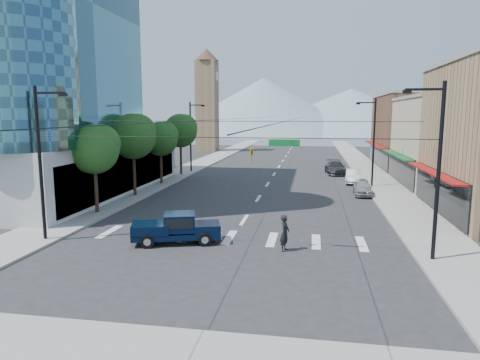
% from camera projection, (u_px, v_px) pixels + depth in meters
% --- Properties ---
extents(ground, '(160.00, 160.00, 0.00)m').
position_uv_depth(ground, '(228.00, 245.00, 24.47)').
color(ground, '#28282B').
rests_on(ground, ground).
extents(sidewalk_left, '(4.00, 120.00, 0.15)m').
position_uv_depth(sidewalk_left, '(202.00, 163.00, 65.42)').
color(sidewalk_left, gray).
rests_on(sidewalk_left, ground).
extents(sidewalk_right, '(4.00, 120.00, 0.15)m').
position_uv_depth(sidewalk_right, '(364.00, 166.00, 61.47)').
color(sidewalk_right, gray).
rests_on(sidewalk_right, ground).
extents(shop_mid, '(12.00, 14.00, 9.00)m').
position_uv_depth(shop_mid, '(464.00, 143.00, 43.89)').
color(shop_mid, tan).
rests_on(shop_mid, ground).
extents(shop_far, '(12.00, 18.00, 10.00)m').
position_uv_depth(shop_far, '(424.00, 132.00, 59.41)').
color(shop_far, brown).
rests_on(shop_far, ground).
extents(clock_tower, '(4.80, 4.80, 20.40)m').
position_uv_depth(clock_tower, '(207.00, 98.00, 86.01)').
color(clock_tower, '#8C6B4C').
rests_on(clock_tower, ground).
extents(mountain_left, '(80.00, 80.00, 22.00)m').
position_uv_depth(mountain_left, '(264.00, 106.00, 171.48)').
color(mountain_left, gray).
rests_on(mountain_left, ground).
extents(mountain_right, '(90.00, 90.00, 18.00)m').
position_uv_depth(mountain_right, '(351.00, 111.00, 175.77)').
color(mountain_right, gray).
rests_on(mountain_right, ground).
extents(tree_near, '(3.65, 3.64, 6.71)m').
position_uv_depth(tree_near, '(96.00, 148.00, 31.48)').
color(tree_near, black).
rests_on(tree_near, ground).
extents(tree_midnear, '(4.09, 4.09, 7.52)m').
position_uv_depth(tree_midnear, '(135.00, 135.00, 38.22)').
color(tree_midnear, black).
rests_on(tree_midnear, ground).
extents(tree_midfar, '(3.65, 3.64, 6.71)m').
position_uv_depth(tree_midfar, '(162.00, 138.00, 45.13)').
color(tree_midfar, black).
rests_on(tree_midfar, ground).
extents(tree_far, '(4.09, 4.09, 7.52)m').
position_uv_depth(tree_far, '(182.00, 130.00, 51.86)').
color(tree_far, black).
rests_on(tree_far, ground).
extents(signal_rig, '(21.80, 0.20, 9.00)m').
position_uv_depth(signal_rig, '(227.00, 167.00, 22.76)').
color(signal_rig, black).
rests_on(signal_rig, ground).
extents(lamp_pole_nw, '(2.00, 0.25, 9.00)m').
position_uv_depth(lamp_pole_nw, '(192.00, 134.00, 54.72)').
color(lamp_pole_nw, black).
rests_on(lamp_pole_nw, ground).
extents(lamp_pole_ne, '(2.00, 0.25, 9.00)m').
position_uv_depth(lamp_pole_ne, '(373.00, 139.00, 43.41)').
color(lamp_pole_ne, black).
rests_on(lamp_pole_ne, ground).
extents(pickup_truck, '(5.43, 3.21, 1.74)m').
position_uv_depth(pickup_truck, '(176.00, 228.00, 24.80)').
color(pickup_truck, black).
rests_on(pickup_truck, ground).
extents(pedestrian, '(0.64, 0.82, 2.00)m').
position_uv_depth(pedestrian, '(285.00, 233.00, 23.34)').
color(pedestrian, black).
rests_on(pedestrian, ground).
extents(parked_car_near, '(1.72, 4.06, 1.37)m').
position_uv_depth(parked_car_near, '(363.00, 188.00, 39.48)').
color(parked_car_near, '#A2A3A7').
rests_on(parked_car_near, ground).
extents(parked_car_mid, '(2.04, 4.67, 1.49)m').
position_uv_depth(parked_car_mid, '(353.00, 176.00, 46.62)').
color(parked_car_mid, silver).
rests_on(parked_car_mid, ground).
extents(parked_car_far, '(2.73, 5.74, 1.61)m').
position_uv_depth(parked_car_far, '(336.00, 168.00, 53.78)').
color(parked_car_far, '#2C2D2F').
rests_on(parked_car_far, ground).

